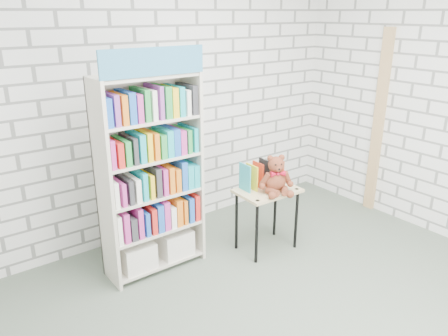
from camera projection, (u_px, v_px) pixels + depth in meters
ground at (296, 322)px, 3.36m from camera, size 4.50×4.50×0.00m
room_shell at (312, 90)px, 2.76m from camera, size 4.52×4.02×2.81m
bookshelf at (151, 175)px, 3.80m from camera, size 0.89×0.35×2.00m
display_table at (267, 198)px, 4.23m from camera, size 0.61×0.43×0.64m
table_books at (262, 175)px, 4.23m from camera, size 0.42×0.20×0.25m
teddy_bear at (276, 178)px, 4.09m from camera, size 0.34×0.33×0.36m
door_trim at (378, 123)px, 4.98m from camera, size 0.05×0.12×2.10m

